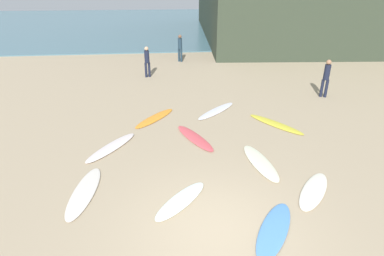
# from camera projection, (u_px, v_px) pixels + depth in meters

# --- Properties ---
(ground_plane) EXTENTS (120.00, 120.00, 0.00)m
(ground_plane) POSITION_uv_depth(u_px,v_px,m) (215.00, 232.00, 7.19)
(ground_plane) COLOR tan
(ocean_water) EXTENTS (120.00, 40.00, 0.08)m
(ocean_water) POSITION_uv_depth(u_px,v_px,m) (164.00, 22.00, 42.91)
(ocean_water) COLOR slate
(ocean_water) RESTS_ON ground_plane
(surfboard_0) EXTENTS (0.86, 2.41, 0.06)m
(surfboard_0) POSITION_uv_depth(u_px,v_px,m) (84.00, 192.00, 8.49)
(surfboard_0) COLOR silver
(surfboard_0) RESTS_ON ground_plane
(surfboard_1) EXTENTS (1.68, 1.79, 0.09)m
(surfboard_1) POSITION_uv_depth(u_px,v_px,m) (181.00, 200.00, 8.15)
(surfboard_1) COLOR white
(surfboard_1) RESTS_ON ground_plane
(surfboard_2) EXTENTS (1.87, 2.21, 0.06)m
(surfboard_2) POSITION_uv_depth(u_px,v_px,m) (155.00, 118.00, 13.05)
(surfboard_2) COLOR orange
(surfboard_2) RESTS_ON ground_plane
(surfboard_3) EXTENTS (1.41, 2.36, 0.08)m
(surfboard_3) POSITION_uv_depth(u_px,v_px,m) (195.00, 138.00, 11.40)
(surfboard_3) COLOR #E5525A
(surfboard_3) RESTS_ON ground_plane
(surfboard_4) EXTENTS (1.63, 2.06, 0.07)m
(surfboard_4) POSITION_uv_depth(u_px,v_px,m) (274.00, 230.00, 7.20)
(surfboard_4) COLOR #5290DD
(surfboard_4) RESTS_ON ground_plane
(surfboard_5) EXTENTS (1.81, 2.38, 0.07)m
(surfboard_5) POSITION_uv_depth(u_px,v_px,m) (275.00, 124.00, 12.50)
(surfboard_5) COLOR yellow
(surfboard_5) RESTS_ON ground_plane
(surfboard_6) EXTENTS (0.87, 2.32, 0.08)m
(surfboard_6) POSITION_uv_depth(u_px,v_px,m) (260.00, 162.00, 9.86)
(surfboard_6) COLOR white
(surfboard_6) RESTS_ON ground_plane
(surfboard_7) EXTENTS (2.12, 2.14, 0.07)m
(surfboard_7) POSITION_uv_depth(u_px,v_px,m) (216.00, 111.00, 13.77)
(surfboard_7) COLOR white
(surfboard_7) RESTS_ON ground_plane
(surfboard_8) EXTENTS (1.75, 2.26, 0.09)m
(surfboard_8) POSITION_uv_depth(u_px,v_px,m) (111.00, 147.00, 10.75)
(surfboard_8) COLOR silver
(surfboard_8) RESTS_ON ground_plane
(surfboard_9) EXTENTS (1.68, 1.90, 0.07)m
(surfboard_9) POSITION_uv_depth(u_px,v_px,m) (314.00, 191.00, 8.54)
(surfboard_9) COLOR white
(surfboard_9) RESTS_ON ground_plane
(beachgoer_near) EXTENTS (0.39, 0.39, 1.83)m
(beachgoer_near) POSITION_uv_depth(u_px,v_px,m) (180.00, 47.00, 21.81)
(beachgoer_near) COLOR #1E3342
(beachgoer_near) RESTS_ON ground_plane
(beachgoer_mid) EXTENTS (0.38, 0.38, 1.83)m
(beachgoer_mid) POSITION_uv_depth(u_px,v_px,m) (326.00, 76.00, 15.08)
(beachgoer_mid) COLOR #191E33
(beachgoer_mid) RESTS_ON ground_plane
(beachgoer_far) EXTENTS (0.35, 0.35, 1.77)m
(beachgoer_far) POSITION_uv_depth(u_px,v_px,m) (147.00, 60.00, 18.29)
(beachgoer_far) COLOR #191E33
(beachgoer_far) RESTS_ON ground_plane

